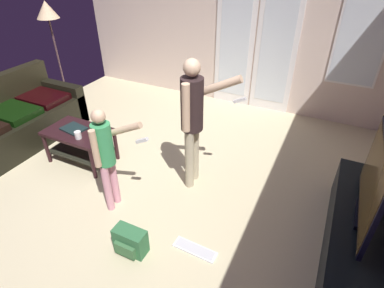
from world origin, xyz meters
TOP-DOWN VIEW (x-y plane):
  - ground_plane at (0.00, 0.00)m, footprint 5.52×5.40m
  - wall_back_with_doors at (0.11, 2.67)m, footprint 5.52×0.09m
  - leather_couch at (-2.15, -0.07)m, footprint 0.90×1.93m
  - coffee_table at (-0.95, -0.01)m, footprint 0.86×0.53m
  - tv_stand at (2.38, -0.02)m, footprint 0.42×1.77m
  - flat_screen_tv at (2.38, -0.02)m, footprint 0.08×1.12m
  - person_adult at (0.59, 0.24)m, footprint 0.65×0.46m
  - person_child at (-0.02, -0.52)m, footprint 0.53×0.36m
  - floor_lamp at (-2.46, 1.25)m, footprint 0.35×0.35m
  - backpack at (0.51, -0.96)m, footprint 0.32×0.19m
  - loose_keyboard at (1.06, -0.68)m, footprint 0.44×0.15m
  - laptop_closed at (-1.02, 0.00)m, footprint 0.34×0.27m
  - cup_near_edge at (-0.80, -0.14)m, footprint 0.08×0.08m
  - cup_by_laptop at (-0.61, 0.08)m, footprint 0.08×0.08m

SIDE VIEW (x-z plane):
  - ground_plane at x=0.00m, z-range -0.02..0.00m
  - loose_keyboard at x=1.06m, z-range 0.00..0.02m
  - backpack at x=0.51m, z-range 0.00..0.27m
  - tv_stand at x=2.38m, z-range 0.00..0.45m
  - leather_couch at x=-2.15m, z-range -0.14..0.77m
  - coffee_table at x=-0.95m, z-range 0.10..0.57m
  - laptop_closed at x=-1.02m, z-range 0.47..0.49m
  - cup_near_edge at x=-0.80m, z-range 0.47..0.56m
  - cup_by_laptop at x=-0.61m, z-range 0.47..0.58m
  - person_child at x=-0.02m, z-range 0.12..1.33m
  - flat_screen_tv at x=2.38m, z-range 0.45..1.20m
  - person_adult at x=0.59m, z-range 0.16..1.71m
  - wall_back_with_doors at x=0.11m, z-range -0.04..2.76m
  - floor_lamp at x=-2.46m, z-range 0.65..2.40m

